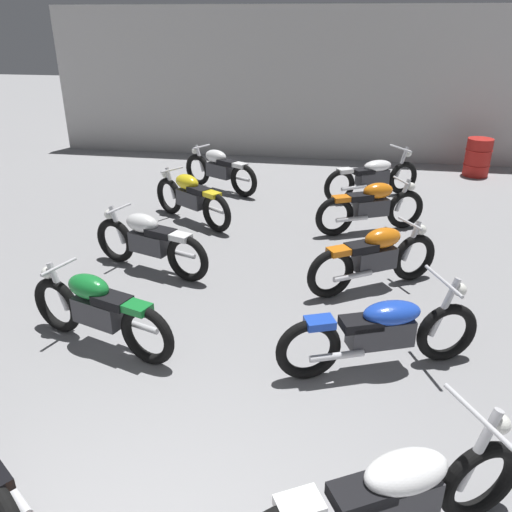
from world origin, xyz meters
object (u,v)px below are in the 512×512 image
motorcycle_left_row_4 (219,169)px  motorcycle_right_row_0 (391,498)px  motorcycle_left_row_2 (149,241)px  motorcycle_right_row_4 (373,176)px  oil_drum (478,157)px  motorcycle_right_row_1 (382,331)px  motorcycle_left_row_1 (98,309)px  motorcycle_left_row_3 (191,197)px  motorcycle_right_row_3 (372,206)px  motorcycle_right_row_2 (375,257)px

motorcycle_left_row_4 → motorcycle_right_row_0: 8.27m
motorcycle_left_row_2 → motorcycle_right_row_4: (3.20, 3.91, -0.01)m
motorcycle_right_row_4 → oil_drum: 3.17m
oil_drum → motorcycle_right_row_1: bearing=-107.6°
oil_drum → motorcycle_left_row_1: bearing=-124.7°
motorcycle_left_row_2 → motorcycle_left_row_3: size_ratio=1.12×
motorcycle_left_row_1 → motorcycle_right_row_0: size_ratio=0.98×
motorcycle_left_row_1 → oil_drum: 9.59m
motorcycle_right_row_0 → motorcycle_right_row_1: (0.02, 2.03, 0.00)m
motorcycle_left_row_3 → motorcycle_right_row_3: bearing=1.3°
motorcycle_left_row_3 → motorcycle_right_row_1: bearing=-50.7°
motorcycle_right_row_1 → motorcycle_right_row_3: motorcycle_right_row_1 is taller
motorcycle_right_row_1 → motorcycle_right_row_4: (0.07, 5.69, 0.00)m
motorcycle_right_row_4 → motorcycle_right_row_2: bearing=-91.2°
motorcycle_left_row_1 → motorcycle_right_row_3: 4.96m
motorcycle_left_row_4 → motorcycle_right_row_0: size_ratio=0.91×
motorcycle_left_row_2 → motorcycle_right_row_2: same height
motorcycle_left_row_2 → oil_drum: motorcycle_left_row_2 is taller
motorcycle_right_row_0 → motorcycle_right_row_1: same height
motorcycle_right_row_2 → motorcycle_right_row_4: bearing=88.8°
motorcycle_right_row_1 → motorcycle_right_row_2: (-0.01, 1.79, 0.01)m
motorcycle_right_row_1 → motorcycle_left_row_2: bearing=150.3°
motorcycle_left_row_4 → motorcycle_right_row_2: size_ratio=1.03×
motorcycle_left_row_2 → motorcycle_right_row_3: same height
motorcycle_left_row_1 → motorcycle_left_row_3: 3.88m
motorcycle_right_row_3 → oil_drum: (2.46, 3.93, -0.03)m
motorcycle_right_row_2 → motorcycle_left_row_1: bearing=-147.6°
motorcycle_left_row_2 → motorcycle_right_row_2: bearing=0.1°
motorcycle_left_row_1 → oil_drum: size_ratio=2.24×
motorcycle_right_row_0 → motorcycle_left_row_4: bearing=111.4°
motorcycle_right_row_2 → oil_drum: 6.48m
motorcycle_left_row_2 → motorcycle_right_row_4: motorcycle_right_row_4 is taller
motorcycle_right_row_1 → oil_drum: 8.16m
motorcycle_left_row_1 → motorcycle_right_row_2: size_ratio=1.11×
motorcycle_left_row_1 → oil_drum: motorcycle_left_row_1 is taller
motorcycle_left_row_1 → motorcycle_left_row_4: (-0.05, 5.77, 0.00)m
motorcycle_left_row_4 → motorcycle_right_row_1: (3.05, -5.67, -0.01)m
motorcycle_right_row_3 → motorcycle_right_row_4: (0.07, 1.84, -0.01)m
motorcycle_left_row_1 → motorcycle_right_row_0: 3.54m
motorcycle_right_row_1 → motorcycle_right_row_2: motorcycle_right_row_1 is taller
motorcycle_left_row_3 → motorcycle_right_row_0: (3.07, -5.81, -0.01)m
motorcycle_right_row_0 → motorcycle_left_row_1: bearing=147.0°
motorcycle_right_row_0 → motorcycle_right_row_4: 7.73m
motorcycle_right_row_3 → motorcycle_left_row_2: bearing=-146.5°
motorcycle_right_row_2 → oil_drum: bearing=67.6°
motorcycle_right_row_2 → oil_drum: (2.47, 5.99, -0.03)m
motorcycle_left_row_4 → motorcycle_right_row_3: size_ratio=0.97×
motorcycle_left_row_2 → motorcycle_right_row_2: (3.12, 0.01, 0.00)m
motorcycle_right_row_0 → motorcycle_right_row_4: (0.10, 7.72, 0.00)m
motorcycle_left_row_3 → motorcycle_right_row_3: same height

